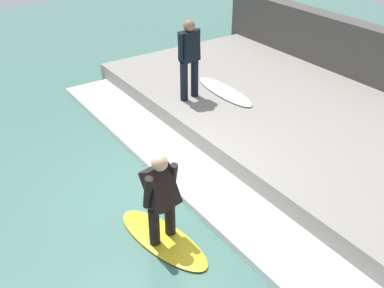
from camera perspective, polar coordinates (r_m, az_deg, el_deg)
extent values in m
plane|color=#426B60|center=(7.53, -4.47, -6.14)|extent=(28.00, 28.00, 0.00)
cube|color=gray|center=(9.29, 14.05, 2.40)|extent=(4.40, 9.72, 0.46)
cube|color=white|center=(7.79, 0.05, -3.98)|extent=(1.04, 9.23, 0.13)
ellipsoid|color=yellow|center=(6.63, -3.71, -11.91)|extent=(0.89, 1.78, 0.06)
cylinder|color=black|center=(6.48, -2.82, -9.19)|extent=(0.16, 0.16, 0.59)
cylinder|color=black|center=(6.34, -4.82, -10.38)|extent=(0.16, 0.16, 0.59)
cube|color=black|center=(6.04, -4.00, -5.54)|extent=(0.46, 0.52, 0.63)
sphere|color=tan|center=(5.81, -4.14, -2.40)|extent=(0.23, 0.23, 0.23)
cylinder|color=black|center=(6.14, -2.47, -4.43)|extent=(0.11, 0.22, 0.53)
cylinder|color=black|center=(5.91, -5.62, -6.15)|extent=(0.11, 0.22, 0.53)
cylinder|color=black|center=(9.54, 0.33, 8.43)|extent=(0.16, 0.16, 0.83)
cylinder|color=black|center=(9.35, -1.02, 7.94)|extent=(0.16, 0.16, 0.83)
cube|color=black|center=(9.19, -0.35, 12.33)|extent=(0.43, 0.33, 0.62)
sphere|color=#846047|center=(9.06, -0.36, 14.78)|extent=(0.23, 0.23, 0.23)
cylinder|color=black|center=(9.32, 0.68, 12.85)|extent=(0.11, 0.13, 0.54)
cylinder|color=black|center=(9.03, -1.42, 12.23)|extent=(0.11, 0.13, 0.54)
ellipsoid|color=silver|center=(9.87, 4.17, 6.71)|extent=(0.57, 1.84, 0.06)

